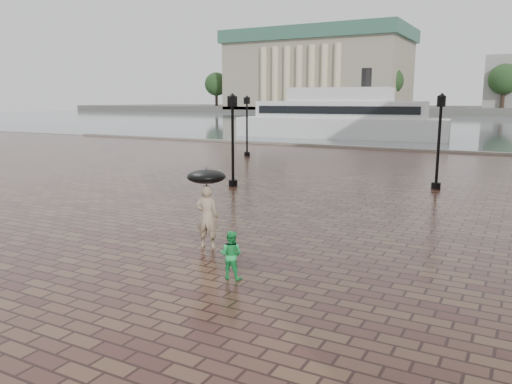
# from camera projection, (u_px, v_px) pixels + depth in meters

# --- Properties ---
(ground) EXTENTS (300.00, 300.00, 0.00)m
(ground) POSITION_uv_depth(u_px,v_px,m) (232.00, 260.00, 13.35)
(ground) COLOR #351B18
(ground) RESTS_ON ground
(harbour_water) EXTENTS (240.00, 240.00, 0.00)m
(harbour_water) POSITION_uv_depth(u_px,v_px,m) (488.00, 123.00, 92.82)
(harbour_water) COLOR #40484E
(harbour_water) RESTS_ON ground
(quay_edge) EXTENTS (80.00, 0.60, 0.30)m
(quay_edge) POSITION_uv_depth(u_px,v_px,m) (434.00, 152.00, 40.99)
(quay_edge) COLOR slate
(quay_edge) RESTS_ON ground
(far_shore) EXTENTS (300.00, 60.00, 2.00)m
(far_shore) POSITION_uv_depth(u_px,v_px,m) (505.00, 110.00, 151.37)
(far_shore) COLOR #4C4C47
(far_shore) RESTS_ON ground
(museum) EXTENTS (57.00, 32.50, 26.00)m
(museum) POSITION_uv_depth(u_px,v_px,m) (318.00, 69.00, 161.55)
(museum) COLOR gray
(museum) RESTS_ON ground
(far_trees) EXTENTS (188.00, 8.00, 13.50)m
(far_trees) POSITION_uv_depth(u_px,v_px,m) (504.00, 79.00, 130.83)
(far_trees) COLOR #2D2119
(far_trees) RESTS_ON ground
(street_lamps) EXTENTS (21.44, 14.44, 4.40)m
(street_lamps) POSITION_uv_depth(u_px,v_px,m) (367.00, 133.00, 28.74)
(street_lamps) COLOR black
(street_lamps) RESTS_ON ground
(adult_pedestrian) EXTENTS (0.76, 0.59, 1.85)m
(adult_pedestrian) POSITION_uv_depth(u_px,v_px,m) (207.00, 217.00, 14.30)
(adult_pedestrian) COLOR tan
(adult_pedestrian) RESTS_ON ground
(child_pedestrian) EXTENTS (0.63, 0.52, 1.18)m
(child_pedestrian) POSITION_uv_depth(u_px,v_px,m) (231.00, 255.00, 11.88)
(child_pedestrian) COLOR green
(child_pedestrian) RESTS_ON ground
(ferry_near) EXTENTS (23.44, 7.78, 7.55)m
(ferry_near) POSITION_uv_depth(u_px,v_px,m) (340.00, 117.00, 55.48)
(ferry_near) COLOR silver
(ferry_near) RESTS_ON ground
(umbrella) EXTENTS (1.10, 1.10, 1.19)m
(umbrella) POSITION_uv_depth(u_px,v_px,m) (206.00, 177.00, 14.09)
(umbrella) COLOR black
(umbrella) RESTS_ON ground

